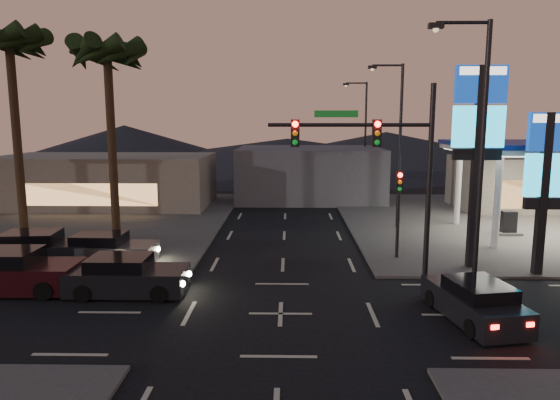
{
  "coord_description": "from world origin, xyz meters",
  "views": [
    {
      "loc": [
        0.29,
        -16.52,
        6.64
      ],
      "look_at": [
        -0.14,
        6.42,
        3.0
      ],
      "focal_mm": 32.0,
      "sensor_mm": 36.0,
      "label": 1
    }
  ],
  "objects_px": {
    "pylon_sign_tall": "(478,127)",
    "car_lane_b_front": "(105,251)",
    "traffic_signal_mast": "(383,160)",
    "pylon_sign_short": "(545,169)",
    "suv_station": "(475,302)",
    "car_lane_a_front": "(126,277)",
    "car_lane_b_mid": "(38,250)",
    "car_lane_a_mid": "(12,272)"
  },
  "relations": [
    {
      "from": "pylon_sign_tall",
      "to": "car_lane_b_front",
      "type": "distance_m",
      "value": 17.7
    },
    {
      "from": "pylon_sign_tall",
      "to": "traffic_signal_mast",
      "type": "xyz_separation_m",
      "value": [
        -4.74,
        -3.51,
        -1.17
      ]
    },
    {
      "from": "pylon_sign_short",
      "to": "traffic_signal_mast",
      "type": "distance_m",
      "value": 7.69
    },
    {
      "from": "suv_station",
      "to": "car_lane_b_front",
      "type": "bearing_deg",
      "value": 157.0
    },
    {
      "from": "pylon_sign_tall",
      "to": "pylon_sign_short",
      "type": "height_order",
      "value": "pylon_sign_tall"
    },
    {
      "from": "car_lane_a_front",
      "to": "car_lane_b_mid",
      "type": "relative_size",
      "value": 0.92
    },
    {
      "from": "car_lane_a_mid",
      "to": "suv_station",
      "type": "distance_m",
      "value": 17.27
    },
    {
      "from": "car_lane_a_front",
      "to": "car_lane_b_front",
      "type": "bearing_deg",
      "value": 119.98
    },
    {
      "from": "traffic_signal_mast",
      "to": "car_lane_a_front",
      "type": "relative_size",
      "value": 1.73
    },
    {
      "from": "pylon_sign_short",
      "to": "car_lane_a_mid",
      "type": "distance_m",
      "value": 22.04
    },
    {
      "from": "car_lane_b_mid",
      "to": "suv_station",
      "type": "relative_size",
      "value": 1.13
    },
    {
      "from": "car_lane_a_front",
      "to": "pylon_sign_short",
      "type": "bearing_deg",
      "value": 8.66
    },
    {
      "from": "car_lane_a_mid",
      "to": "pylon_sign_short",
      "type": "bearing_deg",
      "value": 6.33
    },
    {
      "from": "pylon_sign_tall",
      "to": "pylon_sign_short",
      "type": "relative_size",
      "value": 1.29
    },
    {
      "from": "car_lane_b_mid",
      "to": "car_lane_a_mid",
      "type": "bearing_deg",
      "value": -77.48
    },
    {
      "from": "pylon_sign_short",
      "to": "car_lane_a_front",
      "type": "xyz_separation_m",
      "value": [
        -17.0,
        -2.59,
        -3.96
      ]
    },
    {
      "from": "car_lane_b_front",
      "to": "car_lane_a_mid",
      "type": "bearing_deg",
      "value": -121.94
    },
    {
      "from": "traffic_signal_mast",
      "to": "car_lane_b_front",
      "type": "distance_m",
      "value": 13.4
    },
    {
      "from": "car_lane_a_mid",
      "to": "car_lane_b_mid",
      "type": "relative_size",
      "value": 1.03
    },
    {
      "from": "pylon_sign_tall",
      "to": "car_lane_b_mid",
      "type": "relative_size",
      "value": 1.78
    },
    {
      "from": "car_lane_b_mid",
      "to": "pylon_sign_short",
      "type": "bearing_deg",
      "value": -3.09
    },
    {
      "from": "car_lane_b_front",
      "to": "suv_station",
      "type": "distance_m",
      "value": 16.04
    },
    {
      "from": "traffic_signal_mast",
      "to": "car_lane_a_front",
      "type": "height_order",
      "value": "traffic_signal_mast"
    },
    {
      "from": "pylon_sign_tall",
      "to": "suv_station",
      "type": "height_order",
      "value": "pylon_sign_tall"
    },
    {
      "from": "pylon_sign_tall",
      "to": "suv_station",
      "type": "distance_m",
      "value": 8.5
    },
    {
      "from": "car_lane_a_mid",
      "to": "car_lane_a_front",
      "type": "bearing_deg",
      "value": -2.47
    },
    {
      "from": "traffic_signal_mast",
      "to": "car_lane_a_front",
      "type": "distance_m",
      "value": 10.76
    },
    {
      "from": "pylon_sign_short",
      "to": "car_lane_b_front",
      "type": "distance_m",
      "value": 19.7
    },
    {
      "from": "car_lane_a_front",
      "to": "car_lane_b_front",
      "type": "distance_m",
      "value": 4.51
    },
    {
      "from": "car_lane_a_mid",
      "to": "car_lane_b_front",
      "type": "relative_size",
      "value": 1.12
    },
    {
      "from": "pylon_sign_short",
      "to": "car_lane_a_front",
      "type": "distance_m",
      "value": 17.65
    },
    {
      "from": "pylon_sign_short",
      "to": "car_lane_a_front",
      "type": "height_order",
      "value": "pylon_sign_short"
    },
    {
      "from": "pylon_sign_tall",
      "to": "suv_station",
      "type": "bearing_deg",
      "value": -108.45
    },
    {
      "from": "car_lane_a_front",
      "to": "car_lane_b_mid",
      "type": "distance_m",
      "value": 6.57
    },
    {
      "from": "car_lane_a_front",
      "to": "car_lane_b_front",
      "type": "relative_size",
      "value": 1.0
    },
    {
      "from": "traffic_signal_mast",
      "to": "car_lane_b_front",
      "type": "xyz_separation_m",
      "value": [
        -12.01,
        3.83,
        -4.53
      ]
    },
    {
      "from": "traffic_signal_mast",
      "to": "car_lane_a_mid",
      "type": "height_order",
      "value": "traffic_signal_mast"
    },
    {
      "from": "car_lane_a_front",
      "to": "car_lane_a_mid",
      "type": "distance_m",
      "value": 4.57
    },
    {
      "from": "pylon_sign_short",
      "to": "traffic_signal_mast",
      "type": "xyz_separation_m",
      "value": [
        -7.24,
        -2.51,
        0.57
      ]
    },
    {
      "from": "traffic_signal_mast",
      "to": "car_lane_b_front",
      "type": "relative_size",
      "value": 1.73
    },
    {
      "from": "pylon_sign_tall",
      "to": "car_lane_b_mid",
      "type": "height_order",
      "value": "pylon_sign_tall"
    },
    {
      "from": "traffic_signal_mast",
      "to": "car_lane_b_front",
      "type": "bearing_deg",
      "value": 162.33
    }
  ]
}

